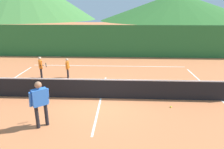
{
  "coord_description": "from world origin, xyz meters",
  "views": [
    {
      "loc": [
        0.93,
        -8.69,
        4.03
      ],
      "look_at": [
        0.52,
        0.24,
        1.12
      ],
      "focal_mm": 32.06,
      "sensor_mm": 36.0,
      "label": 1
    }
  ],
  "objects_px": {
    "tennis_ball_3": "(171,107)",
    "student_0": "(41,66)",
    "instructor": "(40,100)",
    "tennis_net": "(101,89)",
    "student_1": "(67,66)"
  },
  "relations": [
    {
      "from": "student_0",
      "to": "tennis_ball_3",
      "type": "xyz_separation_m",
      "value": [
        7.04,
        -3.57,
        -0.77
      ]
    },
    {
      "from": "tennis_net",
      "to": "tennis_ball_3",
      "type": "bearing_deg",
      "value": -14.52
    },
    {
      "from": "tennis_net",
      "to": "instructor",
      "type": "height_order",
      "value": "instructor"
    },
    {
      "from": "instructor",
      "to": "tennis_ball_3",
      "type": "bearing_deg",
      "value": 18.55
    },
    {
      "from": "tennis_net",
      "to": "student_1",
      "type": "distance_m",
      "value": 3.7
    },
    {
      "from": "tennis_net",
      "to": "tennis_ball_3",
      "type": "xyz_separation_m",
      "value": [
        3.12,
        -0.81,
        -0.47
      ]
    },
    {
      "from": "tennis_net",
      "to": "student_1",
      "type": "height_order",
      "value": "student_1"
    },
    {
      "from": "instructor",
      "to": "student_1",
      "type": "xyz_separation_m",
      "value": [
        -0.45,
        5.36,
        -0.29
      ]
    },
    {
      "from": "student_1",
      "to": "tennis_ball_3",
      "type": "relative_size",
      "value": 18.18
    },
    {
      "from": "tennis_ball_3",
      "to": "student_0",
      "type": "bearing_deg",
      "value": 153.1
    },
    {
      "from": "instructor",
      "to": "student_0",
      "type": "bearing_deg",
      "value": 111.41
    },
    {
      "from": "tennis_net",
      "to": "student_0",
      "type": "xyz_separation_m",
      "value": [
        -3.92,
        2.77,
        0.31
      ]
    },
    {
      "from": "tennis_ball_3",
      "to": "instructor",
      "type": "bearing_deg",
      "value": -161.45
    },
    {
      "from": "student_0",
      "to": "student_1",
      "type": "distance_m",
      "value": 1.61
    },
    {
      "from": "instructor",
      "to": "student_0",
      "type": "xyz_separation_m",
      "value": [
        -2.06,
        5.25,
        -0.23
      ]
    }
  ]
}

